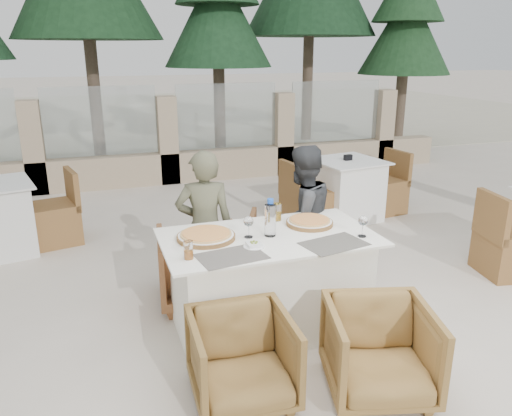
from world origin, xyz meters
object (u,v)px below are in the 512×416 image
object	(u,v)px
wine_glass_corner	(363,225)
armchair_far_left	(199,266)
armchair_near_right	(379,351)
diner_left	(205,228)
dining_table	(268,283)
wine_glass_centre	(249,226)
armchair_far_right	(283,246)
beer_glass_right	(277,212)
armchair_near_left	(242,359)
diner_right	(302,219)
water_bottle	(270,217)
beer_glass_left	(188,250)
pizza_left	(206,235)
bg_table_b	(346,190)
olive_dish	(254,244)
pizza_right	(310,222)

from	to	relation	value
wine_glass_corner	armchair_far_left	bearing A→B (deg)	141.46
armchair_near_right	diner_left	xyz separation A→B (m)	(-0.74, 1.57, 0.37)
dining_table	armchair_near_right	world-z (taller)	dining_table
armchair_near_right	armchair_far_left	bearing A→B (deg)	132.24
wine_glass_centre	armchair_near_right	distance (m)	1.26
armchair_far_left	armchair_far_right	distance (m)	0.89
beer_glass_right	diner_left	xyz separation A→B (m)	(-0.54, 0.29, -0.17)
armchair_near_left	diner_right	distance (m)	1.67
water_bottle	armchair_near_right	bearing A→B (deg)	-68.63
beer_glass_right	diner_right	world-z (taller)	diner_right
beer_glass_left	armchair_near_right	world-z (taller)	beer_glass_left
pizza_left	beer_glass_left	world-z (taller)	beer_glass_left
armchair_near_left	bg_table_b	xyz separation A→B (m)	(2.31, 2.94, 0.10)
beer_glass_left	olive_dish	bearing A→B (deg)	6.43
water_bottle	armchair_near_left	world-z (taller)	water_bottle
pizza_right	bg_table_b	world-z (taller)	pizza_right
diner_right	water_bottle	bearing A→B (deg)	28.35
water_bottle	olive_dish	bearing A→B (deg)	-136.70
wine_glass_centre	armchair_near_left	xyz separation A→B (m)	(-0.29, -0.78, -0.58)
beer_glass_right	armchair_far_left	size ratio (longest dim) A/B	0.20
beer_glass_right	bg_table_b	bearing A→B (deg)	48.11
beer_glass_right	armchair_far_right	distance (m)	0.79
armchair_near_left	pizza_left	bearing A→B (deg)	93.56
diner_right	dining_table	bearing A→B (deg)	27.97
wine_glass_corner	pizza_right	bearing A→B (deg)	125.64
pizza_left	beer_glass_left	size ratio (longest dim) A/B	3.46
olive_dish	pizza_left	bearing A→B (deg)	136.96
pizza_right	diner_right	xyz separation A→B (m)	(0.12, 0.42, -0.13)
dining_table	wine_glass_centre	world-z (taller)	wine_glass_centre
wine_glass_centre	armchair_far_right	distance (m)	1.16
armchair_near_left	diner_right	xyz separation A→B (m)	(0.96, 1.31, 0.38)
diner_left	pizza_left	bearing A→B (deg)	88.52
diner_left	diner_right	distance (m)	0.87
armchair_far_left	armchair_far_right	xyz separation A→B (m)	(0.87, 0.22, -0.01)
beer_glass_right	armchair_near_left	size ratio (longest dim) A/B	0.23
dining_table	wine_glass_corner	distance (m)	0.84
pizza_left	wine_glass_corner	size ratio (longest dim) A/B	2.35
beer_glass_right	diner_right	bearing A→B (deg)	35.81
armchair_near_left	beer_glass_left	bearing A→B (deg)	114.01
diner_right	pizza_right	bearing A→B (deg)	54.78
armchair_far_right	diner_left	world-z (taller)	diner_left
olive_dish	armchair_far_left	xyz separation A→B (m)	(-0.23, 0.79, -0.47)
diner_right	bg_table_b	bearing A→B (deg)	-148.67
pizza_left	bg_table_b	world-z (taller)	pizza_left
pizza_left	beer_glass_right	size ratio (longest dim) A/B	3.02
beer_glass_right	armchair_far_left	bearing A→B (deg)	153.22
armchair_near_left	armchair_far_left	bearing A→B (deg)	91.20
wine_glass_corner	beer_glass_right	bearing A→B (deg)	130.64
pizza_right	water_bottle	xyz separation A→B (m)	(-0.38, -0.13, 0.12)
pizza_left	diner_left	xyz separation A→B (m)	(0.11, 0.51, -0.13)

